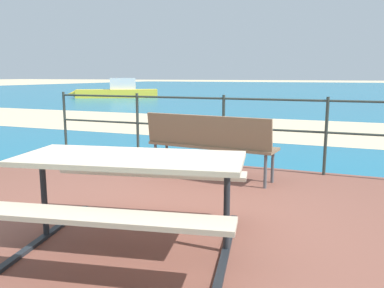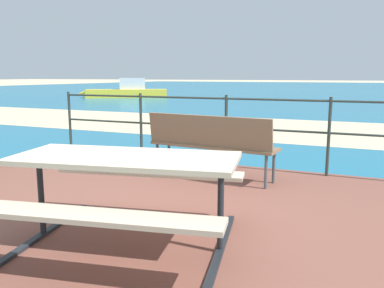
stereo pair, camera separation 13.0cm
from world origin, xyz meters
TOP-DOWN VIEW (x-y plane):
  - ground_plane at (0.00, 0.00)m, footprint 240.00×240.00m
  - patio_paving at (0.00, 0.00)m, footprint 6.40×5.20m
  - sea_water at (0.00, 40.00)m, footprint 90.00×90.00m
  - beach_strip at (0.00, 7.55)m, footprint 54.03×5.17m
  - picnic_table at (0.15, -0.54)m, footprint 2.04×1.81m
  - park_bench at (0.05, 1.65)m, footprint 1.80×0.62m
  - railing_fence at (0.00, 2.46)m, footprint 5.94×0.04m
  - boat_near at (-12.29, 18.95)m, footprint 5.29×3.52m

SIDE VIEW (x-z plane):
  - ground_plane at x=0.00m, z-range 0.00..0.00m
  - sea_water at x=0.00m, z-range 0.00..0.01m
  - beach_strip at x=0.00m, z-range 0.00..0.01m
  - patio_paving at x=0.00m, z-range 0.00..0.06m
  - boat_near at x=-12.29m, z-range -0.23..1.03m
  - park_bench at x=0.05m, z-range 0.16..1.02m
  - picnic_table at x=0.15m, z-range 0.27..1.01m
  - railing_fence at x=0.00m, z-range 0.21..1.29m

